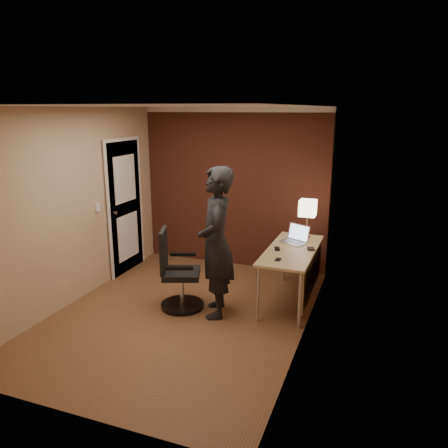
{
  "coord_description": "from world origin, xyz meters",
  "views": [
    {
      "loc": [
        2.21,
        -4.48,
        2.47
      ],
      "look_at": [
        0.35,
        0.55,
        1.05
      ],
      "focal_mm": 35.0,
      "sensor_mm": 36.0,
      "label": 1
    }
  ],
  "objects": [
    {
      "name": "mouse",
      "position": [
        1.01,
        0.71,
        0.75
      ],
      "size": [
        0.09,
        0.11,
        0.03
      ],
      "primitive_type": "cube",
      "rotation": [
        0.0,
        0.0,
        0.34
      ],
      "color": "black",
      "rests_on": "desk"
    },
    {
      "name": "person",
      "position": [
        0.39,
        0.16,
        0.92
      ],
      "size": [
        0.64,
        0.78,
        1.83
      ],
      "primitive_type": "imported",
      "rotation": [
        0.0,
        0.0,
        -1.22
      ],
      "color": "black",
      "rests_on": "ground"
    },
    {
      "name": "phone",
      "position": [
        1.11,
        0.34,
        0.73
      ],
      "size": [
        0.06,
        0.12,
        0.01
      ],
      "primitive_type": "cube",
      "rotation": [
        0.0,
        0.0,
        -0.02
      ],
      "color": "black",
      "rests_on": "desk"
    },
    {
      "name": "wallet",
      "position": [
        1.41,
        0.87,
        0.74
      ],
      "size": [
        0.12,
        0.13,
        0.02
      ],
      "primitive_type": "cube",
      "rotation": [
        0.0,
        0.0,
        0.3
      ],
      "color": "black",
      "rests_on": "desk"
    },
    {
      "name": "desk",
      "position": [
        1.25,
        0.82,
        0.6
      ],
      "size": [
        0.6,
        1.5,
        0.73
      ],
      "color": "tan",
      "rests_on": "ground"
    },
    {
      "name": "room",
      "position": [
        -0.27,
        1.54,
        1.37
      ],
      "size": [
        4.0,
        4.0,
        4.0
      ],
      "color": "brown",
      "rests_on": "ground"
    },
    {
      "name": "desk_lamp",
      "position": [
        1.27,
        1.38,
        1.15
      ],
      "size": [
        0.22,
        0.22,
        0.54
      ],
      "color": "silver",
      "rests_on": "desk"
    },
    {
      "name": "office_chair",
      "position": [
        -0.14,
        0.14,
        0.45
      ],
      "size": [
        0.59,
        0.64,
        1.01
      ],
      "color": "black",
      "rests_on": "ground"
    },
    {
      "name": "laptop",
      "position": [
        1.17,
        1.13,
        0.79
      ],
      "size": [
        0.41,
        0.38,
        0.23
      ],
      "color": "silver",
      "rests_on": "desk"
    }
  ]
}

